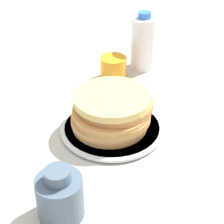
% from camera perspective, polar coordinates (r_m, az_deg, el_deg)
% --- Properties ---
extents(ground_plane, '(4.00, 4.00, 0.00)m').
position_cam_1_polar(ground_plane, '(0.93, 1.17, -3.07)').
color(ground_plane, '#BCB7AD').
extents(plate, '(0.26, 0.26, 0.01)m').
position_cam_1_polar(plate, '(0.93, 0.00, -2.38)').
color(plate, silver).
rests_on(plate, ground_plane).
extents(pancake_stack, '(0.20, 0.20, 0.09)m').
position_cam_1_polar(pancake_stack, '(0.91, -0.08, 0.14)').
color(pancake_stack, tan).
rests_on(pancake_stack, plate).
extents(juice_glass, '(0.08, 0.08, 0.07)m').
position_cam_1_polar(juice_glass, '(1.15, 0.20, 6.75)').
color(juice_glass, orange).
rests_on(juice_glass, ground_plane).
extents(cream_jug, '(0.09, 0.09, 0.11)m').
position_cam_1_polar(cream_jug, '(0.72, -7.95, -12.53)').
color(cream_jug, '#4C6075').
rests_on(cream_jug, ground_plane).
extents(water_bottle_near, '(0.08, 0.08, 0.18)m').
position_cam_1_polar(water_bottle_near, '(1.19, 4.78, 10.50)').
color(water_bottle_near, white).
rests_on(water_bottle_near, ground_plane).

